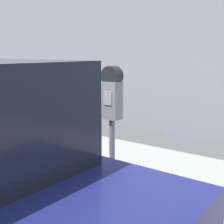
% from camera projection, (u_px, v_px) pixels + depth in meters
% --- Properties ---
extents(sidewalk, '(24.00, 2.80, 0.12)m').
position_uv_depth(sidewalk, '(130.00, 181.00, 4.17)').
color(sidewalk, '#9E9B96').
rests_on(sidewalk, ground_plane).
extents(building_facade, '(24.00, 0.30, 5.24)m').
position_uv_depth(building_facade, '(213.00, 6.00, 5.97)').
color(building_facade, gray).
rests_on(building_facade, ground_plane).
extents(parking_meter, '(0.19, 0.14, 1.51)m').
position_uv_depth(parking_meter, '(112.00, 109.00, 3.05)').
color(parking_meter, slate).
rests_on(parking_meter, sidewalk).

